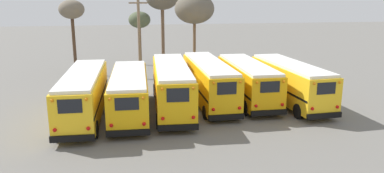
{
  "coord_description": "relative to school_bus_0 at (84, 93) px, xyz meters",
  "views": [
    {
      "loc": [
        -4.49,
        -26.39,
        8.21
      ],
      "look_at": [
        0.0,
        -0.02,
        1.63
      ],
      "focal_mm": 35.0,
      "sensor_mm": 36.0,
      "label": 1
    }
  ],
  "objects": [
    {
      "name": "ground_plane",
      "position": [
        7.62,
        1.07,
        -1.73
      ],
      "size": [
        160.0,
        160.0,
        0.0
      ],
      "primitive_type": "plane",
      "color": "#66635E"
    },
    {
      "name": "school_bus_0",
      "position": [
        0.0,
        0.0,
        0.0
      ],
      "size": [
        2.68,
        10.7,
        3.16
      ],
      "color": "yellow",
      "rests_on": "ground"
    },
    {
      "name": "school_bus_1",
      "position": [
        3.05,
        0.14,
        -0.1
      ],
      "size": [
        2.82,
        10.15,
        2.98
      ],
      "color": "#EAAA0F",
      "rests_on": "ground"
    },
    {
      "name": "school_bus_2",
      "position": [
        6.1,
        0.81,
        0.08
      ],
      "size": [
        2.96,
        10.78,
        3.34
      ],
      "color": "#EAAA0F",
      "rests_on": "ground"
    },
    {
      "name": "school_bus_3",
      "position": [
        9.14,
        2.25,
        0.01
      ],
      "size": [
        2.52,
        10.61,
        3.22
      ],
      "color": "#EAAA0F",
      "rests_on": "ground"
    },
    {
      "name": "school_bus_4",
      "position": [
        12.19,
        2.06,
        -0.05
      ],
      "size": [
        2.58,
        9.63,
        3.07
      ],
      "color": "#E5A00C",
      "rests_on": "ground"
    },
    {
      "name": "school_bus_5",
      "position": [
        15.24,
        0.95,
        -0.01
      ],
      "size": [
        3.04,
        9.93,
        3.15
      ],
      "color": "yellow",
      "rests_on": "ground"
    },
    {
      "name": "utility_pole",
      "position": [
        4.19,
        11.85,
        2.66
      ],
      "size": [
        1.8,
        0.28,
        8.45
      ],
      "color": "#75604C",
      "rests_on": "ground"
    },
    {
      "name": "bare_tree_1",
      "position": [
        -2.6,
        16.0,
        4.8
      ],
      "size": [
        2.64,
        2.64,
        7.71
      ],
      "color": "#473323",
      "rests_on": "ground"
    },
    {
      "name": "bare_tree_2",
      "position": [
        9.89,
        12.87,
        5.04
      ],
      "size": [
        4.04,
        4.04,
        8.32
      ],
      "color": "brown",
      "rests_on": "ground"
    },
    {
      "name": "bare_tree_3",
      "position": [
        4.51,
        19.48,
        3.54
      ],
      "size": [
        2.57,
        2.57,
        6.31
      ],
      "color": "brown",
      "rests_on": "ground"
    }
  ]
}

